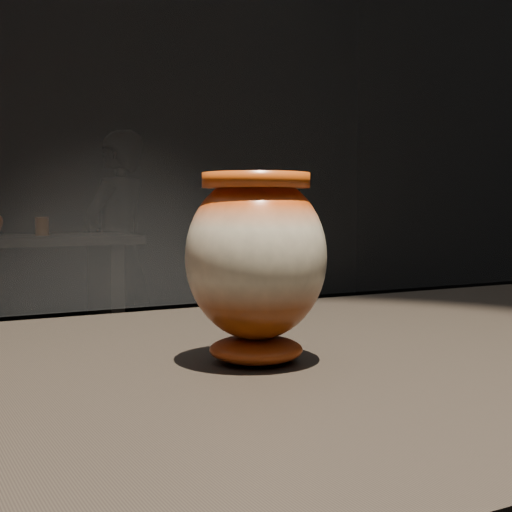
# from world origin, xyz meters

# --- Properties ---
(main_vase) EXTENTS (0.16, 0.16, 0.20)m
(main_vase) POSITION_xyz_m (0.16, -0.01, 1.01)
(main_vase) COLOR #742E0A
(main_vase) RESTS_ON display_plinth
(back_vase_right) EXTENTS (0.08, 0.08, 0.11)m
(back_vase_right) POSITION_xyz_m (0.66, 3.48, 0.95)
(back_vase_right) COLOR #994416
(back_vase_right) RESTS_ON back_shelf
(visitor) EXTENTS (0.69, 0.64, 1.57)m
(visitor) POSITION_xyz_m (1.26, 3.98, 0.79)
(visitor) COLOR black
(visitor) RESTS_ON ground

